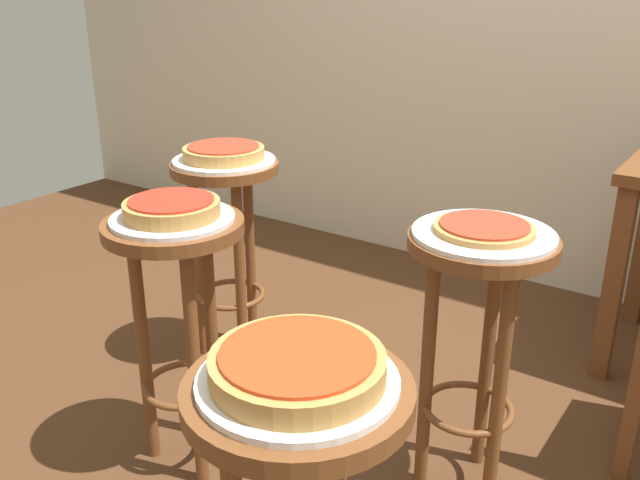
# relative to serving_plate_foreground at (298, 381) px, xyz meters

# --- Properties ---
(ground_plane) EXTENTS (6.00, 6.00, 0.00)m
(ground_plane) POSITION_rel_serving_plate_foreground_xyz_m (-0.32, 0.62, -0.75)
(ground_plane) COLOR #4C2D19
(serving_plate_foreground) EXTENTS (0.32, 0.32, 0.01)m
(serving_plate_foreground) POSITION_rel_serving_plate_foreground_xyz_m (0.00, 0.00, 0.00)
(serving_plate_foreground) COLOR silver
(serving_plate_foreground) RESTS_ON stool_foreground
(pizza_foreground) EXTENTS (0.28, 0.28, 0.05)m
(pizza_foreground) POSITION_rel_serving_plate_foreground_xyz_m (0.00, 0.00, 0.03)
(pizza_foreground) COLOR #B78442
(pizza_foreground) RESTS_ON serving_plate_foreground
(stool_middle) EXTENTS (0.37, 0.37, 0.74)m
(stool_middle) POSITION_rel_serving_plate_foreground_xyz_m (-0.72, 0.43, -0.21)
(stool_middle) COLOR brown
(stool_middle) RESTS_ON ground_plane
(serving_plate_middle) EXTENTS (0.32, 0.32, 0.01)m
(serving_plate_middle) POSITION_rel_serving_plate_foreground_xyz_m (-0.72, 0.43, 0.00)
(serving_plate_middle) COLOR silver
(serving_plate_middle) RESTS_ON stool_middle
(pizza_middle) EXTENTS (0.25, 0.25, 0.05)m
(pizza_middle) POSITION_rel_serving_plate_foreground_xyz_m (-0.72, 0.43, 0.03)
(pizza_middle) COLOR #B78442
(pizza_middle) RESTS_ON serving_plate_middle
(stool_leftside) EXTENTS (0.37, 0.37, 0.74)m
(stool_leftside) POSITION_rel_serving_plate_foreground_xyz_m (-0.01, 0.78, -0.21)
(stool_leftside) COLOR brown
(stool_leftside) RESTS_ON ground_plane
(serving_plate_leftside) EXTENTS (0.35, 0.35, 0.01)m
(serving_plate_leftside) POSITION_rel_serving_plate_foreground_xyz_m (-0.01, 0.78, 0.00)
(serving_plate_leftside) COLOR silver
(serving_plate_leftside) RESTS_ON stool_leftside
(pizza_leftside) EXTENTS (0.24, 0.24, 0.02)m
(pizza_leftside) POSITION_rel_serving_plate_foreground_xyz_m (-0.01, 0.78, 0.02)
(pizza_leftside) COLOR #B78442
(pizza_leftside) RESTS_ON serving_plate_leftside
(stool_rear) EXTENTS (0.37, 0.37, 0.74)m
(stool_rear) POSITION_rel_serving_plate_foreground_xyz_m (-1.00, 0.94, -0.21)
(stool_rear) COLOR brown
(stool_rear) RESTS_ON ground_plane
(serving_plate_rear) EXTENTS (0.35, 0.35, 0.01)m
(serving_plate_rear) POSITION_rel_serving_plate_foreground_xyz_m (-1.00, 0.94, 0.00)
(serving_plate_rear) COLOR white
(serving_plate_rear) RESTS_ON stool_rear
(pizza_rear) EXTENTS (0.27, 0.27, 0.05)m
(pizza_rear) POSITION_rel_serving_plate_foreground_xyz_m (-1.00, 0.94, 0.03)
(pizza_rear) COLOR tan
(pizza_rear) RESTS_ON serving_plate_rear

